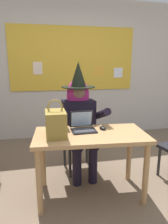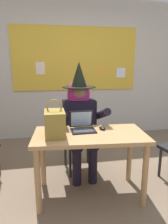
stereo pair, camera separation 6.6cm
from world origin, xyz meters
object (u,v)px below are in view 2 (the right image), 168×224
at_px(computer_mouse, 102,128).
at_px(handbag, 55,123).
at_px(chair_at_desk, 78,133).
at_px(laptop, 82,126).
at_px(person_costumed, 80,114).
at_px(desk_main, 90,143).

xyz_separation_m(computer_mouse, handbag, (-0.53, -0.11, 0.12)).
relative_size(chair_at_desk, laptop, 3.35).
bearing_deg(laptop, person_costumed, 82.84).
bearing_deg(handbag, chair_at_desk, 63.66).
distance_m(chair_at_desk, person_costumed, 0.32).
xyz_separation_m(chair_at_desk, handbag, (-0.34, -0.68, 0.35)).
xyz_separation_m(person_costumed, handbag, (-0.34, -0.56, 0.06)).
bearing_deg(chair_at_desk, person_costumed, -1.19).
bearing_deg(person_costumed, chair_at_desk, -176.98).
height_order(chair_at_desk, person_costumed, person_costumed).
relative_size(desk_main, chair_at_desk, 1.34).
bearing_deg(chair_at_desk, computer_mouse, 13.27).
height_order(desk_main, chair_at_desk, chair_at_desk).
bearing_deg(computer_mouse, handbag, 178.20).
height_order(person_costumed, computer_mouse, person_costumed).
relative_size(computer_mouse, handbag, 0.28).
relative_size(desk_main, laptop, 4.50).
bearing_deg(chair_at_desk, laptop, -8.76).
height_order(laptop, handbag, handbag).
xyz_separation_m(desk_main, chair_at_desk, (-0.03, 0.67, -0.10)).
height_order(chair_at_desk, computer_mouse, chair_at_desk).
relative_size(desk_main, person_costumed, 0.83).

